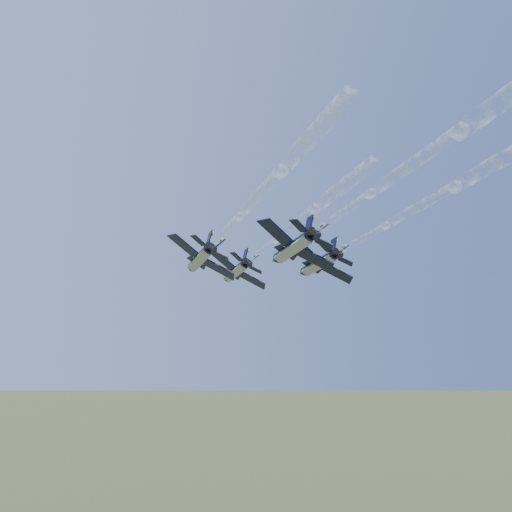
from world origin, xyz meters
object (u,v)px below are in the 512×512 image
jet_left (200,258)px  jet_lead (236,271)px  jet_slot (293,247)px  jet_right (319,263)px

jet_left → jet_lead: bearing=56.4°
jet_slot → jet_left: bearing=125.4°
jet_lead → jet_left: 17.37m
jet_right → jet_slot: same height
jet_left → jet_right: 20.37m
jet_lead → jet_slot: same height
jet_lead → jet_right: 18.01m
jet_slot → jet_right: bearing=55.8°
jet_right → jet_slot: size_ratio=1.00×
jet_lead → jet_left: bearing=-123.6°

